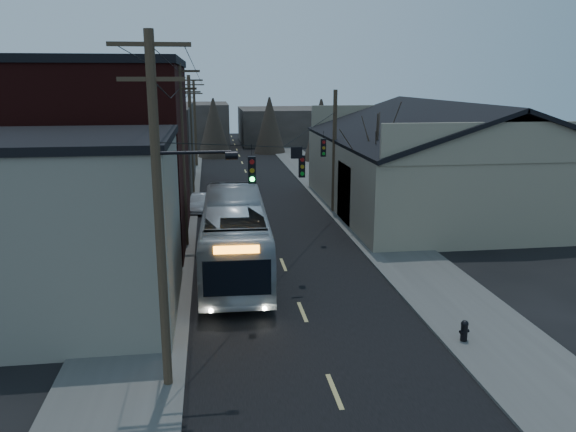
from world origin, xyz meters
The scene contains 15 objects.
ground centered at (0.00, 0.00, 0.00)m, with size 160.00×160.00×0.00m, color black.
road_surface centered at (0.00, 30.00, 0.01)m, with size 9.00×110.00×0.02m, color black.
sidewalk_left centered at (-6.50, 30.00, 0.06)m, with size 4.00×110.00×0.12m, color #474744.
sidewalk_right centered at (6.50, 30.00, 0.06)m, with size 4.00×110.00×0.12m, color #474744.
building_clapboard centered at (-9.00, 9.00, 3.50)m, with size 8.00×8.00×7.00m, color gray.
building_brick centered at (-10.00, 20.00, 5.00)m, with size 10.00×12.00×10.00m, color black.
building_left_far centered at (-9.50, 36.00, 3.50)m, with size 9.00×14.00×7.00m, color #332D29.
warehouse centered at (13.00, 25.00, 2.70)m, with size 16.16×20.60×7.73m.
building_far_left centered at (-6.00, 65.00, 3.00)m, with size 10.00×12.00×6.00m, color #332D29.
building_far_right centered at (7.00, 70.00, 2.50)m, with size 12.00×14.00×5.00m, color #332D29.
bare_tree centered at (6.50, 20.00, 3.60)m, with size 0.40×0.40×7.20m, color black.
utility_lines centered at (-3.11, 24.14, 4.95)m, with size 11.24×45.28×10.50m.
bus centered at (-2.44, 13.64, 1.79)m, with size 3.00×12.82×3.57m, color #A7AEB3.
parked_car centered at (-4.30, 26.64, 0.61)m, with size 1.30×3.73×1.23m, color #A4A7AB.
fire_hydrant centered at (5.25, 4.47, 0.54)m, with size 0.38×0.27×0.78m.
Camera 1 is at (-3.48, -12.88, 9.21)m, focal length 35.00 mm.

